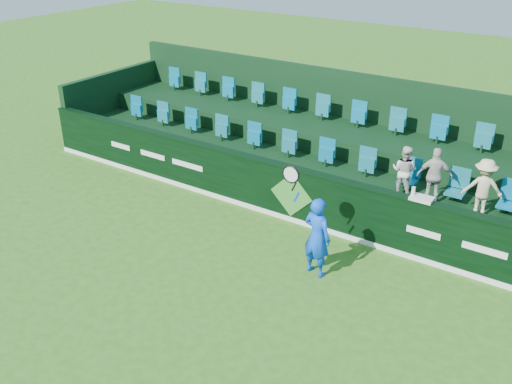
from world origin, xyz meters
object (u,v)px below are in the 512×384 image
Objects in this scene: tennis_player at (317,236)px; drinks_bottle at (413,192)px; spectator_right at (483,187)px; spectator_left at (404,171)px; towel at (422,198)px; spectator_middle at (435,176)px.

tennis_player is 2.18m from drinks_bottle.
spectator_left is at bearing -16.52° from spectator_right.
spectator_right is 5.28× the size of drinks_bottle.
tennis_player is at bearing -127.36° from drinks_bottle.
tennis_player is 1.86× the size of spectator_right.
towel is 0.21m from drinks_bottle.
towel is at bearing 34.49° from spectator_right.
spectator_middle is at bearing -16.52° from spectator_right.
tennis_player reaches higher than spectator_left.
towel is at bearing 127.74° from spectator_left.
spectator_right is at bearing 45.67° from drinks_bottle.
spectator_right reaches higher than drinks_bottle.
spectator_right is (1.01, 0.00, -0.01)m from spectator_middle.
spectator_middle is at bearing 64.14° from tennis_player.
spectator_right is at bearing -177.32° from spectator_left.
towel is (-0.91, -1.12, -0.04)m from spectator_right.
spectator_middle is 2.80× the size of towel.
spectator_right is (1.69, 0.00, 0.04)m from spectator_left.
spectator_left is at bearing -19.61° from spectator_middle.
towel is (0.11, -1.12, -0.05)m from spectator_middle.
spectator_left is 1.37m from towel.
tennis_player is at bearing 44.54° from spectator_middle.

